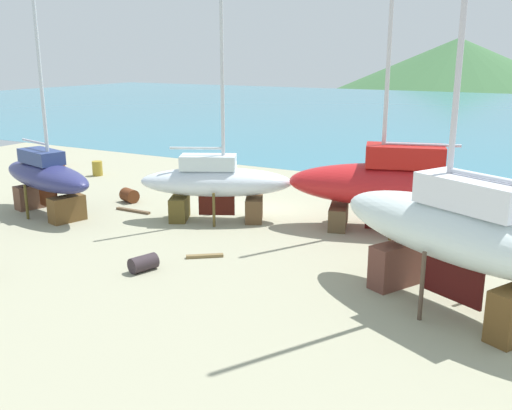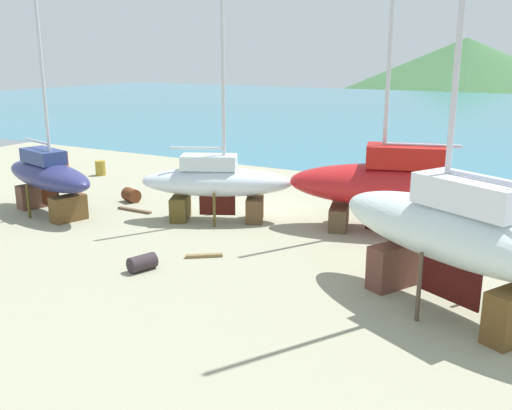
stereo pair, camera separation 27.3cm
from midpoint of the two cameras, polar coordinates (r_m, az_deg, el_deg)
The scene contains 15 objects.
ground_plane at distance 22.91m, azimuth -4.02°, elevation -2.95°, with size 53.25×53.25×0.00m, color #9C9A7E.
sea_water at distance 73.70m, azimuth 20.14°, elevation 8.49°, with size 172.15×81.79×0.01m, color teal.
headland_hill at distance 196.03m, azimuth 19.98°, elevation 11.90°, with size 110.41×110.41×23.64m, color #3B673B.
sailboat_large_starboard at distance 23.59m, azimuth 13.83°, elevation 2.00°, with size 8.70×4.78×12.32m.
sailboat_small_center at distance 27.02m, azimuth -19.66°, elevation 2.68°, with size 6.67×3.41×9.76m.
sailboat_mid_port at distance 24.51m, azimuth -3.64°, elevation 2.26°, with size 6.61×4.49×10.44m.
sailboat_far_slipway at distance 16.52m, azimuth 19.65°, elevation -2.64°, with size 8.27×5.81×13.59m.
worker at distance 28.08m, azimuth 20.06°, elevation 1.40°, with size 0.48×0.48×1.73m.
barrel_blue_faded at distance 35.14m, azimuth -14.97°, elevation 3.57°, with size 0.59×0.59×0.86m, color olive.
barrel_ochre at distance 19.45m, azimuth -10.82°, elevation -5.64°, with size 0.53×0.53×0.92m, color #32282D.
barrel_tar_black at distance 38.82m, azimuth -18.38°, elevation 4.36°, with size 0.59×0.59×0.88m, color maroon.
barrel_tipped_right at distance 28.45m, azimuth -12.01°, elevation 0.97°, with size 0.66×0.66×0.83m, color #5A2C15.
timber_short_cross at distance 20.43m, azimuth -4.81°, elevation -5.05°, with size 1.31×0.19×0.11m, color olive.
timber_short_skew at distance 31.78m, azimuth -20.35°, elevation 1.35°, with size 2.06×0.24×0.17m, color brown.
timber_long_fore at distance 26.73m, azimuth -11.69°, elevation -0.51°, with size 1.86×0.18×0.10m, color brown.
Camera 2 is at (12.24, -21.95, 6.97)m, focal length 40.31 mm.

